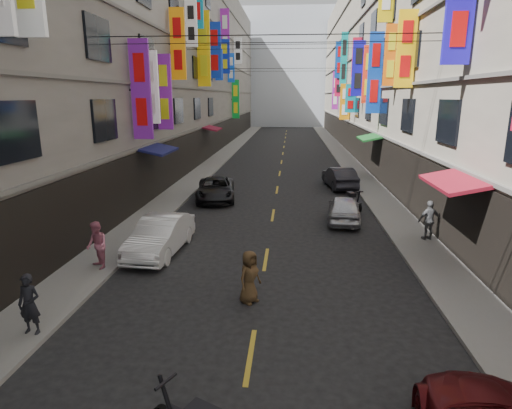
% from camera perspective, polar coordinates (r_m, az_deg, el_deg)
% --- Properties ---
extents(sidewalk_left, '(2.00, 90.00, 0.12)m').
position_cam_1_polar(sidewalk_left, '(39.60, -5.34, 5.86)').
color(sidewalk_left, slate).
rests_on(sidewalk_left, ground).
extents(sidewalk_right, '(2.00, 90.00, 0.12)m').
position_cam_1_polar(sidewalk_right, '(39.34, 12.23, 5.55)').
color(sidewalk_right, slate).
rests_on(sidewalk_right, ground).
extents(building_row_left, '(10.14, 90.00, 19.00)m').
position_cam_1_polar(building_row_left, '(40.83, -14.45, 19.01)').
color(building_row_left, gray).
rests_on(building_row_left, ground).
extents(building_row_right, '(10.14, 90.00, 19.00)m').
position_cam_1_polar(building_row_right, '(40.34, 21.90, 18.53)').
color(building_row_right, '#A49C8A').
rests_on(building_row_right, ground).
extents(haze_block, '(18.00, 8.00, 22.00)m').
position_cam_1_polar(haze_block, '(88.74, 4.33, 17.54)').
color(haze_block, silver).
rests_on(haze_block, ground).
extents(shop_signage, '(14.00, 55.00, 12.23)m').
position_cam_1_polar(shop_signage, '(31.92, 3.07, 20.13)').
color(shop_signage, blue).
rests_on(shop_signage, ground).
extents(street_awnings, '(13.99, 35.20, 0.41)m').
position_cam_1_polar(street_awnings, '(22.85, -0.62, 7.27)').
color(street_awnings, '#144C24').
rests_on(street_awnings, ground).
extents(overhead_cables, '(14.00, 38.04, 1.24)m').
position_cam_1_polar(overhead_cables, '(26.77, 3.06, 20.70)').
color(overhead_cables, black).
rests_on(overhead_cables, ground).
extents(lane_markings, '(0.12, 80.20, 0.01)m').
position_cam_1_polar(lane_markings, '(36.05, 3.31, 4.99)').
color(lane_markings, gold).
rests_on(lane_markings, ground).
extents(scooter_far_right, '(0.78, 1.74, 1.14)m').
position_cam_1_polar(scooter_far_right, '(22.98, 12.77, 0.47)').
color(scooter_far_right, black).
rests_on(scooter_far_right, ground).
extents(car_left_mid, '(1.75, 4.29, 1.38)m').
position_cam_1_polar(car_left_mid, '(16.48, -12.65, -4.05)').
color(car_left_mid, white).
rests_on(car_left_mid, ground).
extents(car_left_far, '(2.68, 4.76, 1.25)m').
position_cam_1_polar(car_left_far, '(24.50, -5.39, 2.05)').
color(car_left_far, black).
rests_on(car_left_far, ground).
extents(car_right_mid, '(1.90, 3.86, 1.27)m').
position_cam_1_polar(car_right_mid, '(20.54, 11.70, -0.54)').
color(car_right_mid, silver).
rests_on(car_right_mid, ground).
extents(car_right_far, '(2.05, 4.34, 1.38)m').
position_cam_1_polar(car_right_far, '(28.14, 11.08, 3.55)').
color(car_right_far, '#232229').
rests_on(car_right_far, ground).
extents(pedestrian_lnear, '(0.59, 0.54, 1.53)m').
position_cam_1_polar(pedestrian_lnear, '(11.94, -27.97, -11.66)').
color(pedestrian_lnear, black).
rests_on(pedestrian_lnear, sidewalk_left).
extents(pedestrian_lfar, '(0.93, 0.94, 1.62)m').
position_cam_1_polar(pedestrian_lfar, '(15.30, -20.45, -5.12)').
color(pedestrian_lfar, '#CB6B86').
rests_on(pedestrian_lfar, sidewalk_left).
extents(pedestrian_rfar, '(1.06, 0.78, 1.62)m').
position_cam_1_polar(pedestrian_rfar, '(18.54, 22.10, -1.96)').
color(pedestrian_rfar, '#58585B').
rests_on(pedestrian_rfar, sidewalk_right).
extents(pedestrian_crossing, '(0.87, 0.92, 1.55)m').
position_cam_1_polar(pedestrian_crossing, '(12.33, -0.89, -9.62)').
color(pedestrian_crossing, '#4C361E').
rests_on(pedestrian_crossing, ground).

